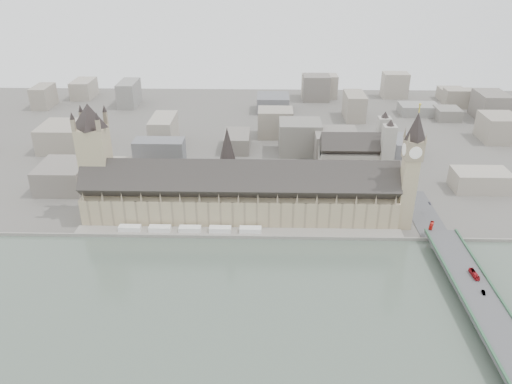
{
  "coord_description": "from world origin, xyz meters",
  "views": [
    {
      "loc": [
        22.92,
        -360.14,
        214.8
      ],
      "look_at": [
        13.93,
        20.43,
        24.94
      ],
      "focal_mm": 35.0,
      "sensor_mm": 36.0,
      "label": 1
    }
  ],
  "objects_px": {
    "palace_of_westminster": "(240,195)",
    "westminster_abbey": "(356,159)",
    "elizabeth_tower": "(411,163)",
    "red_bus_south": "(474,274)",
    "car_approach": "(430,203)",
    "car_silver": "(484,292)",
    "victoria_tower": "(95,155)",
    "westminster_bridge": "(472,292)",
    "red_bus_north": "(431,225)"
  },
  "relations": [
    {
      "from": "red_bus_north",
      "to": "car_silver",
      "type": "distance_m",
      "value": 85.5
    },
    {
      "from": "palace_of_westminster",
      "to": "elizabeth_tower",
      "type": "distance_m",
      "value": 142.94
    },
    {
      "from": "victoria_tower",
      "to": "palace_of_westminster",
      "type": "bearing_deg",
      "value": -2.96
    },
    {
      "from": "red_bus_north",
      "to": "car_approach",
      "type": "distance_m",
      "value": 41.48
    },
    {
      "from": "red_bus_north",
      "to": "victoria_tower",
      "type": "bearing_deg",
      "value": -163.46
    },
    {
      "from": "westminster_bridge",
      "to": "red_bus_south",
      "type": "height_order",
      "value": "red_bus_south"
    },
    {
      "from": "red_bus_north",
      "to": "red_bus_south",
      "type": "relative_size",
      "value": 0.95
    },
    {
      "from": "palace_of_westminster",
      "to": "car_silver",
      "type": "bearing_deg",
      "value": -34.77
    },
    {
      "from": "palace_of_westminster",
      "to": "westminster_abbey",
      "type": "relative_size",
      "value": 3.9
    },
    {
      "from": "victoria_tower",
      "to": "westminster_abbey",
      "type": "height_order",
      "value": "victoria_tower"
    },
    {
      "from": "car_approach",
      "to": "red_bus_north",
      "type": "bearing_deg",
      "value": -108.09
    },
    {
      "from": "westminster_abbey",
      "to": "car_approach",
      "type": "relative_size",
      "value": 15.67
    },
    {
      "from": "elizabeth_tower",
      "to": "car_approach",
      "type": "relative_size",
      "value": 24.78
    },
    {
      "from": "westminster_abbey",
      "to": "car_approach",
      "type": "distance_m",
      "value": 86.57
    },
    {
      "from": "westminster_abbey",
      "to": "car_silver",
      "type": "height_order",
      "value": "westminster_abbey"
    },
    {
      "from": "car_approach",
      "to": "victoria_tower",
      "type": "bearing_deg",
      "value": 177.31
    },
    {
      "from": "victoria_tower",
      "to": "westminster_bridge",
      "type": "bearing_deg",
      "value": -21.78
    },
    {
      "from": "red_bus_south",
      "to": "westminster_bridge",
      "type": "bearing_deg",
      "value": -112.82
    },
    {
      "from": "red_bus_north",
      "to": "car_approach",
      "type": "bearing_deg",
      "value": 99.33
    },
    {
      "from": "palace_of_westminster",
      "to": "red_bus_north",
      "type": "xyz_separation_m",
      "value": [
        155.94,
        -29.76,
        -10.85
      ]
    },
    {
      "from": "palace_of_westminster",
      "to": "westminster_abbey",
      "type": "distance_m",
      "value": 134.09
    },
    {
      "from": "westminster_bridge",
      "to": "red_bus_north",
      "type": "distance_m",
      "value": 77.97
    },
    {
      "from": "victoria_tower",
      "to": "elizabeth_tower",
      "type": "bearing_deg",
      "value": -3.96
    },
    {
      "from": "elizabeth_tower",
      "to": "red_bus_south",
      "type": "bearing_deg",
      "value": -71.65
    },
    {
      "from": "westminster_bridge",
      "to": "red_bus_north",
      "type": "xyz_separation_m",
      "value": [
        -6.06,
        77.44,
        6.73
      ]
    },
    {
      "from": "red_bus_north",
      "to": "red_bus_south",
      "type": "height_order",
      "value": "red_bus_south"
    },
    {
      "from": "car_silver",
      "to": "elizabeth_tower",
      "type": "bearing_deg",
      "value": 113.56
    },
    {
      "from": "victoria_tower",
      "to": "car_approach",
      "type": "bearing_deg",
      "value": 0.81
    },
    {
      "from": "red_bus_north",
      "to": "car_silver",
      "type": "xyz_separation_m",
      "value": [
        9.34,
        -84.98,
        -0.79
      ]
    },
    {
      "from": "palace_of_westminster",
      "to": "elizabeth_tower",
      "type": "relative_size",
      "value": 2.47
    },
    {
      "from": "victoria_tower",
      "to": "westminster_bridge",
      "type": "relative_size",
      "value": 0.31
    },
    {
      "from": "westminster_bridge",
      "to": "car_silver",
      "type": "distance_m",
      "value": 10.14
    },
    {
      "from": "westminster_abbey",
      "to": "palace_of_westminster",
      "type": "bearing_deg",
      "value": -145.83
    },
    {
      "from": "elizabeth_tower",
      "to": "westminster_bridge",
      "type": "xyz_separation_m",
      "value": [
        24.0,
        -95.5,
        -52.96
      ]
    },
    {
      "from": "westminster_bridge",
      "to": "red_bus_north",
      "type": "relative_size",
      "value": 28.22
    },
    {
      "from": "westminster_bridge",
      "to": "car_approach",
      "type": "bearing_deg",
      "value": 87.86
    },
    {
      "from": "westminster_bridge",
      "to": "car_silver",
      "type": "height_order",
      "value": "car_silver"
    },
    {
      "from": "palace_of_westminster",
      "to": "westminster_abbey",
      "type": "height_order",
      "value": "westminster_abbey"
    },
    {
      "from": "westminster_abbey",
      "to": "red_bus_south",
      "type": "relative_size",
      "value": 5.63
    },
    {
      "from": "red_bus_north",
      "to": "westminster_abbey",
      "type": "bearing_deg",
      "value": 137.13
    },
    {
      "from": "victoria_tower",
      "to": "red_bus_north",
      "type": "bearing_deg",
      "value": -7.39
    },
    {
      "from": "red_bus_north",
      "to": "car_silver",
      "type": "relative_size",
      "value": 2.33
    },
    {
      "from": "car_approach",
      "to": "red_bus_south",
      "type": "bearing_deg",
      "value": -93.74
    },
    {
      "from": "car_silver",
      "to": "westminster_abbey",
      "type": "bearing_deg",
      "value": 114.7
    },
    {
      "from": "red_bus_north",
      "to": "car_silver",
      "type": "height_order",
      "value": "red_bus_north"
    },
    {
      "from": "elizabeth_tower",
      "to": "red_bus_south",
      "type": "height_order",
      "value": "elizabeth_tower"
    },
    {
      "from": "westminster_abbey",
      "to": "car_silver",
      "type": "distance_m",
      "value": 198.16
    },
    {
      "from": "westminster_bridge",
      "to": "westminster_abbey",
      "type": "distance_m",
      "value": 190.56
    },
    {
      "from": "elizabeth_tower",
      "to": "westminster_bridge",
      "type": "relative_size",
      "value": 0.33
    },
    {
      "from": "palace_of_westminster",
      "to": "red_bus_south",
      "type": "distance_m",
      "value": 191.96
    }
  ]
}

